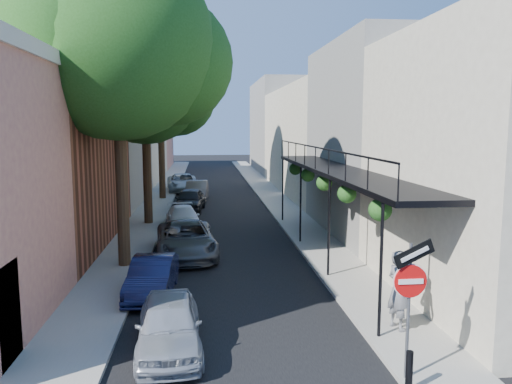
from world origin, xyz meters
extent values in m
cube|color=black|center=(0.00, 30.00, 0.01)|extent=(6.00, 64.00, 0.01)
cube|color=gray|center=(-4.00, 30.00, 0.06)|extent=(2.00, 64.00, 0.12)
cube|color=gray|center=(4.00, 30.00, 0.06)|extent=(2.00, 64.00, 0.12)
cube|color=beige|center=(-5.05, 2.50, 1.20)|extent=(0.10, 1.20, 2.20)
cube|color=gray|center=(-5.02, 14.00, 8.00)|extent=(0.06, 7.00, 4.00)
cube|color=gray|center=(-9.00, 26.00, 4.50)|extent=(8.00, 12.00, 9.00)
cube|color=beige|center=(-9.00, 40.00, 5.00)|extent=(8.00, 16.00, 10.00)
cube|color=tan|center=(-9.00, 54.00, 4.00)|extent=(8.00, 12.00, 8.00)
cube|color=gray|center=(9.00, 15.00, 4.50)|extent=(8.00, 10.00, 9.00)
cube|color=beige|center=(9.00, 30.00, 4.00)|extent=(8.00, 20.00, 8.00)
cube|color=gray|center=(9.00, 48.00, 5.00)|extent=(8.00, 16.00, 10.00)
cube|color=black|center=(4.20, 10.00, 3.50)|extent=(2.00, 16.00, 0.15)
cube|color=black|center=(3.25, 10.00, 4.38)|extent=(0.05, 16.00, 0.05)
cylinder|color=black|center=(3.30, 3.00, 1.81)|extent=(0.08, 0.08, 3.40)
cylinder|color=black|center=(3.30, 18.00, 1.81)|extent=(0.08, 0.08, 3.40)
sphere|color=#1D4814|center=(3.60, 4.00, 3.05)|extent=(0.60, 0.60, 0.60)
sphere|color=#1D4814|center=(3.60, 10.00, 3.05)|extent=(0.60, 0.60, 0.60)
sphere|color=#1D4814|center=(3.60, 16.00, 3.05)|extent=(0.60, 0.60, 0.60)
cylinder|color=#595B60|center=(3.15, 1.00, 1.45)|extent=(0.07, 0.07, 2.90)
cylinder|color=red|center=(3.15, 0.96, 2.15)|extent=(0.66, 0.04, 0.66)
cube|color=white|center=(3.15, 0.93, 2.15)|extent=(0.50, 0.02, 0.10)
cylinder|color=white|center=(3.15, 0.98, 2.15)|extent=(0.70, 0.02, 0.70)
cube|color=black|center=(3.20, 0.95, 2.70)|extent=(0.89, 0.15, 0.58)
cube|color=white|center=(3.20, 0.92, 2.70)|extent=(0.60, 0.10, 0.31)
cylinder|color=black|center=(3.00, 0.50, 0.52)|extent=(0.14, 0.14, 0.80)
cylinder|color=black|center=(-3.80, 10.00, 3.50)|extent=(0.44, 0.44, 7.00)
sphere|color=#1D4814|center=(-3.80, 10.00, 8.02)|extent=(6.80, 6.80, 6.80)
sphere|color=#1D4814|center=(-2.10, 11.02, 7.52)|extent=(4.76, 4.76, 4.76)
cylinder|color=black|center=(-3.80, 18.00, 3.15)|extent=(0.44, 0.44, 6.30)
sphere|color=#1D4814|center=(-3.80, 18.00, 7.20)|extent=(6.00, 6.00, 6.00)
sphere|color=#1D4814|center=(-2.30, 18.90, 6.70)|extent=(4.20, 4.20, 4.20)
cylinder|color=black|center=(-3.80, 27.00, 3.67)|extent=(0.44, 0.44, 7.35)
sphere|color=#1D4814|center=(-3.80, 27.00, 8.40)|extent=(7.00, 7.00, 7.00)
sphere|color=#1D4814|center=(-2.05, 28.05, 7.90)|extent=(4.90, 4.90, 4.90)
imported|color=#959BA5|center=(-1.71, 2.99, 0.62)|extent=(1.68, 3.73, 1.24)
imported|color=#121638|center=(-2.48, 6.89, 0.58)|extent=(1.44, 3.61, 1.17)
imported|color=#4B4E52|center=(-1.61, 11.41, 0.68)|extent=(2.69, 5.09, 1.36)
imported|color=white|center=(-1.95, 16.84, 0.56)|extent=(2.05, 4.01, 1.11)
imported|color=black|center=(-1.77, 21.96, 0.69)|extent=(2.00, 4.20, 1.39)
imported|color=#696059|center=(-1.40, 26.36, 0.68)|extent=(1.67, 4.20, 1.36)
imported|color=#A0ACB4|center=(-2.56, 31.24, 0.70)|extent=(2.81, 5.24, 1.40)
imported|color=slate|center=(3.92, 3.40, 1.12)|extent=(0.68, 0.84, 2.01)
camera|label=1|loc=(-0.84, -8.13, 5.19)|focal=35.00mm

